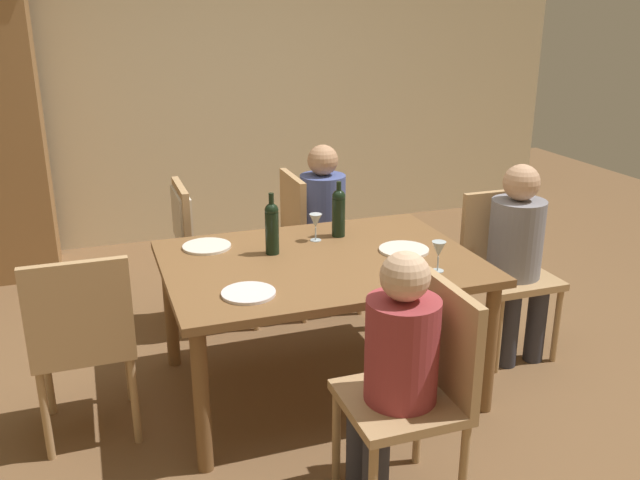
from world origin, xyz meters
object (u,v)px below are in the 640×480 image
dining_table (320,273)px  wine_glass_near_left (316,222)px  person_woman_host (326,215)px  dinner_plate_guest_right (249,293)px  dinner_plate_host (207,246)px  wine_bottle_tall_green (272,227)px  wine_glass_centre (439,250)px  dinner_plate_guest_left (404,250)px  wine_bottle_dark_red (339,211)px  chair_near (421,381)px  person_man_guest (395,364)px  chair_left_end (83,335)px  chair_far_left (196,236)px  chair_right_end (504,261)px  chair_far_right (310,233)px  handbag (273,298)px  person_man_bearded (518,249)px

dining_table → wine_glass_near_left: wine_glass_near_left is taller
person_woman_host → dinner_plate_guest_right: size_ratio=4.58×
wine_glass_near_left → dinner_plate_host: bearing=172.0°
wine_bottle_tall_green → dinner_plate_host: bearing=146.6°
dining_table → wine_bottle_tall_green: size_ratio=4.83×
wine_glass_centre → dinner_plate_guest_right: size_ratio=0.62×
dinner_plate_guest_left → dinner_plate_guest_right: (-0.89, -0.28, 0.00)m
person_woman_host → wine_bottle_dark_red: size_ratio=3.59×
chair_near → person_man_guest: person_man_guest is taller
chair_left_end → wine_glass_near_left: bearing=16.4°
chair_left_end → person_woman_host: (1.52, 1.03, 0.11)m
chair_far_left → wine_bottle_dark_red: 0.97m
chair_right_end → chair_near: bearing=44.0°
wine_bottle_dark_red → dinner_plate_guest_left: wine_bottle_dark_red is taller
chair_left_end → chair_right_end: bearing=4.3°
chair_far_left → dinner_plate_host: (-0.03, -0.59, 0.13)m
dinner_plate_guest_left → dinner_plate_guest_right: 0.93m
chair_right_end → wine_bottle_tall_green: 1.40m
wine_glass_near_left → dinner_plate_guest_left: 0.50m
person_man_guest → chair_near: bearing=-90.0°
chair_left_end → person_woman_host: person_woman_host is taller
dinner_plate_host → dinner_plate_guest_left: size_ratio=0.98×
chair_far_right → chair_far_left: bearing=-90.0°
chair_near → dinner_plate_guest_right: size_ratio=3.83×
chair_far_right → chair_near: 1.89m
chair_near → dinner_plate_host: (-0.59, 1.29, 0.19)m
chair_far_left → person_man_guest: person_man_guest is taller
chair_far_left → handbag: bearing=90.0°
dining_table → person_man_bearded: bearing=-1.3°
chair_far_right → dinner_plate_host: 0.98m
chair_right_end → chair_far_right: bearing=-43.7°
chair_far_left → wine_bottle_tall_green: size_ratio=2.88×
dining_table → chair_far_left: bearing=116.6°
dinner_plate_guest_left → dinner_plate_host: bearing=157.8°
chair_far_right → handbag: (-0.26, 0.00, -0.42)m
person_man_guest → person_man_bearded: bearing=-52.1°
chair_far_right → wine_bottle_dark_red: 0.72m
person_man_bearded → wine_bottle_dark_red: 1.02m
chair_near → wine_glass_centre: (0.39, 0.60, 0.29)m
handbag → dinner_plate_guest_right: bearing=-109.5°
chair_near → person_man_guest: size_ratio=0.85×
wine_bottle_tall_green → wine_glass_centre: bearing=-36.1°
chair_far_right → dinner_plate_guest_left: bearing=10.9°
person_woman_host → dinner_plate_guest_right: person_woman_host is taller
chair_left_end → person_man_guest: person_man_guest is taller
person_woman_host → wine_glass_centre: (0.10, -1.28, 0.19)m
wine_glass_near_left → dinner_plate_host: wine_glass_near_left is taller
wine_glass_centre → chair_far_left: bearing=126.4°
chair_far_right → person_man_guest: person_man_guest is taller
handbag → chair_right_end: bearing=-36.6°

